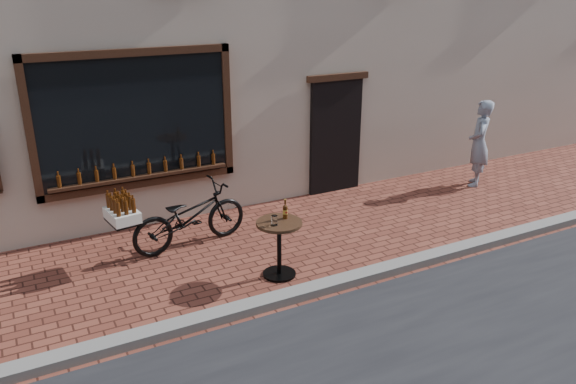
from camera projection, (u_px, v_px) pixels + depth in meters
name	position (u px, v px, depth m)	size (l,w,h in m)	color
ground	(350.00, 292.00, 7.57)	(90.00, 90.00, 0.00)	#5C291E
kerb	(342.00, 282.00, 7.71)	(90.00, 0.25, 0.12)	slate
cargo_bicycle	(187.00, 216.00, 8.71)	(2.26, 0.93, 1.07)	black
bistro_table	(279.00, 237.00, 7.81)	(0.64, 0.64, 1.11)	black
pedestrian	(479.00, 143.00, 11.28)	(0.64, 0.42, 1.75)	gray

